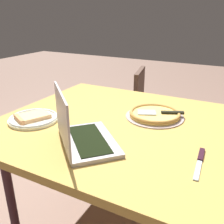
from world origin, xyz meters
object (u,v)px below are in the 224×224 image
Objects in this scene: chair_near at (126,108)px; dining_table at (116,132)px; pizza_tray at (155,114)px; pizza_plate at (33,118)px; laptop at (80,133)px; table_knife at (200,160)px.

dining_table is at bearing 111.12° from chair_near.
chair_near is (0.50, -0.72, -0.29)m from pizza_tray.
pizza_tray is 0.37× the size of chair_near.
pizza_plate is 1.11m from chair_near.
laptop reaches higher than table_knife.
pizza_tray reaches higher than dining_table.
dining_table is 0.96m from chair_near.
dining_table is at bearing -22.28° from table_knife.
pizza_plate is at bearing -15.02° from laptop.
laptop is 1.25m from chair_near.
chair_near is (0.31, -1.16, -0.33)m from laptop.
pizza_tray is (-0.18, -0.44, -0.04)m from laptop.
pizza_tray is 0.92m from chair_near.
pizza_tray is at bearing -148.04° from pizza_plate.
pizza_plate reaches higher than dining_table.
table_knife is at bearing -167.29° from laptop.
table_knife is at bearing -179.39° from pizza_plate.
laptop is 1.52× the size of pizza_plate.
laptop is at bearing 164.98° from pizza_plate.
dining_table is 1.38× the size of chair_near.
pizza_plate is (0.37, -0.10, -0.04)m from laptop.
laptop is 0.48m from pizza_tray.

